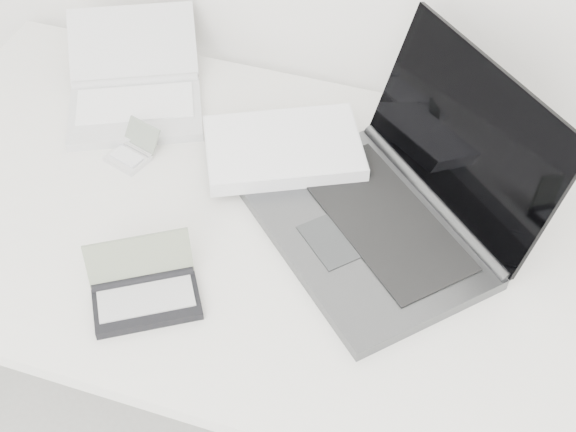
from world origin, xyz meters
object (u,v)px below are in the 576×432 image
(desk, at_px, (311,245))
(netbook_open_white, at_px, (135,92))
(palmtop_charcoal, at_px, (145,292))
(laptop_large, at_px, (361,188))

(desk, bearing_deg, netbook_open_white, 153.85)
(desk, distance_m, netbook_open_white, 0.49)
(desk, bearing_deg, palmtop_charcoal, -131.85)
(laptop_large, distance_m, netbook_open_white, 0.52)
(desk, relative_size, palmtop_charcoal, 7.81)
(laptop_large, height_order, palmtop_charcoal, laptop_large)
(laptop_large, relative_size, netbook_open_white, 1.70)
(netbook_open_white, relative_size, palmtop_charcoal, 1.93)
(desk, xyz_separation_m, palmtop_charcoal, (-0.21, -0.23, 0.07))
(netbook_open_white, xyz_separation_m, palmtop_charcoal, (0.23, -0.45, -0.01))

